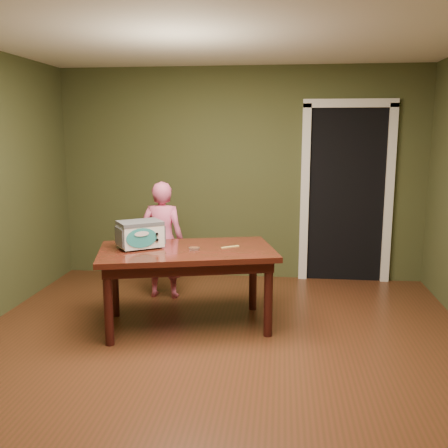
# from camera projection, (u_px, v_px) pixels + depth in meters

# --- Properties ---
(floor) EXTENTS (5.00, 5.00, 0.00)m
(floor) POSITION_uv_depth(u_px,v_px,m) (213.00, 364.00, 3.97)
(floor) COLOR #4F2716
(floor) RESTS_ON ground
(room_shell) EXTENTS (4.52, 5.02, 2.61)m
(room_shell) POSITION_uv_depth(u_px,v_px,m) (212.00, 147.00, 3.65)
(room_shell) COLOR #3B4323
(room_shell) RESTS_ON ground
(doorway) EXTENTS (1.10, 0.66, 2.25)m
(doorway) POSITION_uv_depth(u_px,v_px,m) (343.00, 193.00, 6.34)
(doorway) COLOR black
(doorway) RESTS_ON ground
(dining_table) EXTENTS (1.78, 1.28, 0.75)m
(dining_table) POSITION_uv_depth(u_px,v_px,m) (187.00, 259.00, 4.65)
(dining_table) COLOR black
(dining_table) RESTS_ON floor
(toy_oven) EXTENTS (0.48, 0.45, 0.25)m
(toy_oven) POSITION_uv_depth(u_px,v_px,m) (140.00, 233.00, 4.64)
(toy_oven) COLOR #4C4F54
(toy_oven) RESTS_ON dining_table
(baking_pan) EXTENTS (0.10, 0.10, 0.02)m
(baking_pan) POSITION_uv_depth(u_px,v_px,m) (194.00, 248.00, 4.59)
(baking_pan) COLOR silver
(baking_pan) RESTS_ON dining_table
(spatula) EXTENTS (0.16, 0.12, 0.01)m
(spatula) POSITION_uv_depth(u_px,v_px,m) (230.00, 247.00, 4.69)
(spatula) COLOR #D6C25D
(spatula) RESTS_ON dining_table
(child) EXTENTS (0.48, 0.32, 1.29)m
(child) POSITION_uv_depth(u_px,v_px,m) (163.00, 240.00, 5.49)
(child) COLOR #D75881
(child) RESTS_ON floor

